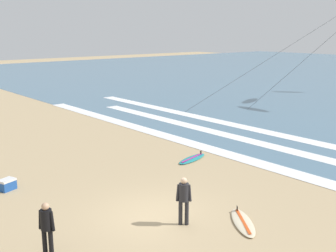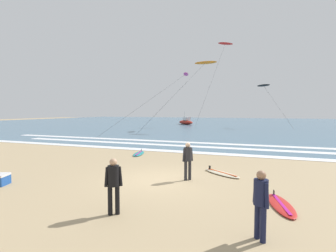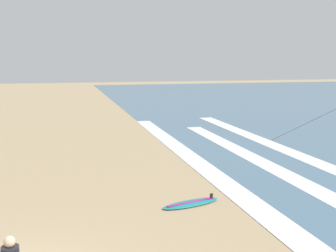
% 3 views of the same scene
% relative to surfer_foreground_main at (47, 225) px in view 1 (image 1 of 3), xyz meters
% --- Properties ---
extents(ground_plane, '(160.00, 160.00, 0.00)m').
position_rel_surfer_foreground_main_xyz_m(ground_plane, '(-0.15, 3.85, -0.96)').
color(ground_plane, tan).
extents(wave_foam_shoreline, '(46.51, 1.03, 0.01)m').
position_rel_surfer_foreground_main_xyz_m(wave_foam_shoreline, '(0.72, 11.14, -0.94)').
color(wave_foam_shoreline, white).
rests_on(wave_foam_shoreline, ocean_surface).
extents(wave_foam_mid_break, '(36.16, 0.99, 0.01)m').
position_rel_surfer_foreground_main_xyz_m(wave_foam_mid_break, '(-0.66, 14.07, -0.94)').
color(wave_foam_mid_break, white).
rests_on(wave_foam_mid_break, ocean_surface).
extents(surfer_foreground_main, '(0.48, 0.35, 1.60)m').
position_rel_surfer_foreground_main_xyz_m(surfer_foreground_main, '(0.00, 0.00, 0.00)').
color(surfer_foreground_main, black).
rests_on(surfer_foreground_main, ground).
extents(surfer_left_far, '(0.41, 0.43, 1.60)m').
position_rel_surfer_foreground_main_xyz_m(surfer_left_far, '(0.97, 4.17, 0.00)').
color(surfer_left_far, '#232328').
rests_on(surfer_left_far, ground).
extents(surfboard_left_pile, '(2.05, 1.72, 0.25)m').
position_rel_surfer_foreground_main_xyz_m(surfboard_left_pile, '(2.17, 5.69, -0.91)').
color(surfboard_left_pile, beige).
rests_on(surfboard_left_pile, ground).
extents(surfboard_foreground_flat, '(1.11, 2.18, 0.25)m').
position_rel_surfer_foreground_main_xyz_m(surfboard_foreground_flat, '(-3.89, 9.17, -0.91)').
color(surfboard_foreground_flat, teal).
rests_on(surfboard_foreground_flat, ground).
extents(cooler_box, '(0.63, 0.73, 0.44)m').
position_rel_surfer_foreground_main_xyz_m(cooler_box, '(-5.73, 0.90, -0.74)').
color(cooler_box, '#1E4C9E').
rests_on(cooler_box, ground).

